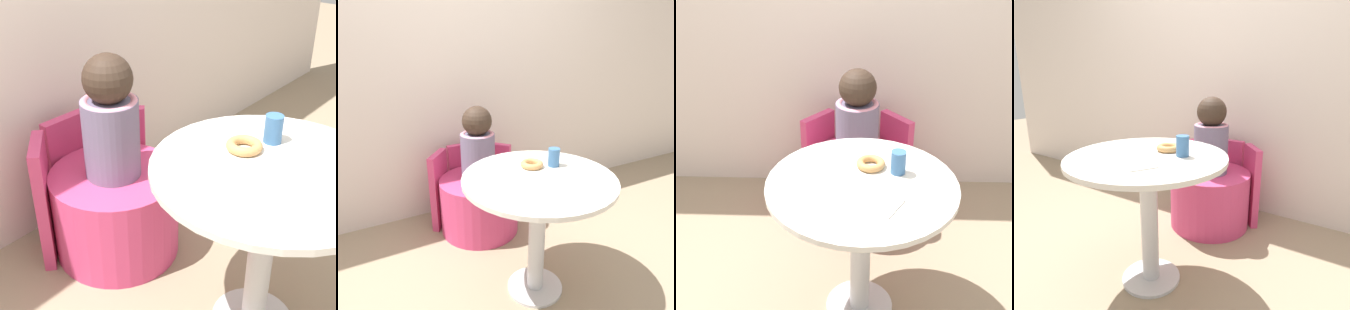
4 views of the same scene
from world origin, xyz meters
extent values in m
plane|color=gray|center=(0.00, 0.00, 0.00)|extent=(12.00, 12.00, 0.00)
cube|color=silver|center=(0.00, 1.13, 1.20)|extent=(6.00, 0.06, 2.40)
cylinder|color=silver|center=(0.09, -0.05, 0.01)|extent=(0.32, 0.32, 0.02)
cylinder|color=silver|center=(0.09, -0.05, 0.36)|extent=(0.09, 0.09, 0.68)
cylinder|color=silver|center=(0.09, -0.05, 0.71)|extent=(0.81, 0.81, 0.02)
cylinder|color=#D13D70|center=(0.07, 0.69, 0.21)|extent=(0.58, 0.58, 0.41)
cube|color=#D13D70|center=(0.07, 1.00, 0.30)|extent=(0.25, 0.05, 0.59)
cube|color=#D13D70|center=(0.31, 0.89, 0.30)|extent=(0.20, 0.22, 0.59)
cube|color=#D13D70|center=(-0.17, 0.89, 0.30)|extent=(0.20, 0.22, 0.59)
cylinder|color=slate|center=(0.07, 0.69, 0.59)|extent=(0.24, 0.24, 0.35)
torus|color=pink|center=(0.07, 0.69, 0.75)|extent=(0.24, 0.24, 0.04)
sphere|color=#38281E|center=(0.07, 0.69, 0.85)|extent=(0.21, 0.21, 0.21)
torus|color=tan|center=(0.13, 0.08, 0.74)|extent=(0.13, 0.13, 0.03)
cylinder|color=#386699|center=(0.25, 0.04, 0.77)|extent=(0.06, 0.06, 0.10)
cube|color=silver|center=(0.17, -0.20, 0.73)|extent=(0.18, 0.18, 0.01)
camera|label=1|loc=(-1.11, -0.64, 1.51)|focal=50.00mm
camera|label=2|loc=(-0.79, -1.33, 1.43)|focal=35.00mm
camera|label=3|loc=(0.08, -1.68, 1.79)|focal=50.00mm
camera|label=4|loc=(1.02, -1.15, 1.14)|focal=32.00mm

